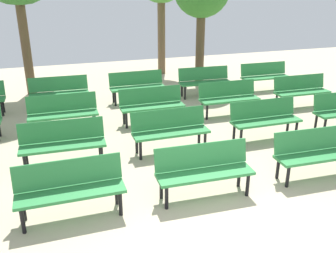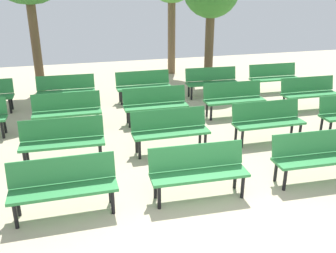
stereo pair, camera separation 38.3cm
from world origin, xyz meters
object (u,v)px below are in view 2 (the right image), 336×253
at_px(bench_r0_c3, 316,154).
at_px(bench_r1_c2, 170,128).
at_px(bench_r2_c3, 234,97).
at_px(bench_r2_c1, 67,109).
at_px(bench_r1_c3, 268,119).
at_px(bench_r3_c1, 66,89).
at_px(bench_r2_c2, 155,103).
at_px(bench_r0_c1, 63,183).
at_px(bench_r2_c4, 309,91).
at_px(bench_r0_c2, 198,169).
at_px(bench_r1_c1, 62,139).
at_px(bench_r3_c2, 143,84).
at_px(bench_r3_c3, 212,80).
at_px(bench_r3_c4, 274,76).

relative_size(bench_r0_c3, bench_r1_c2, 1.01).
xyz_separation_m(bench_r1_c2, bench_r2_c3, (2.20, 1.69, 0.00)).
distance_m(bench_r0_c3, bench_r2_c1, 5.59).
relative_size(bench_r1_c3, bench_r3_c1, 0.99).
distance_m(bench_r1_c2, bench_r2_c2, 1.75).
bearing_deg(bench_r1_c3, bench_r0_c3, -91.46).
height_order(bench_r2_c3, bench_r3_c1, same).
bearing_deg(bench_r0_c1, bench_r2_c4, 27.30).
height_order(bench_r0_c1, bench_r0_c2, same).
bearing_deg(bench_r1_c2, bench_r1_c1, 179.23).
bearing_deg(bench_r1_c3, bench_r2_c3, 91.44).
height_order(bench_r2_c3, bench_r3_c2, same).
relative_size(bench_r0_c2, bench_r2_c3, 1.01).
bearing_deg(bench_r3_c1, bench_r2_c2, -39.33).
height_order(bench_r0_c1, bench_r2_c2, same).
relative_size(bench_r1_c2, bench_r1_c3, 1.00).
bearing_deg(bench_r2_c4, bench_r2_c2, -179.90).
relative_size(bench_r0_c1, bench_r3_c1, 0.99).
bearing_deg(bench_r3_c3, bench_r2_c1, -155.91).
relative_size(bench_r3_c1, bench_r3_c2, 1.01).
xyz_separation_m(bench_r0_c2, bench_r1_c1, (-2.13, 1.85, 0.00)).
bearing_deg(bench_r3_c1, bench_r3_c4, 0.47).
distance_m(bench_r2_c1, bench_r3_c4, 6.66).
bearing_deg(bench_r3_c3, bench_r0_c3, -88.14).
distance_m(bench_r1_c2, bench_r3_c4, 5.61).
bearing_deg(bench_r1_c3, bench_r1_c1, 179.61).
xyz_separation_m(bench_r0_c3, bench_r1_c3, (0.06, 1.81, 0.00)).
relative_size(bench_r1_c2, bench_r3_c4, 0.99).
distance_m(bench_r2_c4, bench_r3_c3, 2.83).
distance_m(bench_r0_c1, bench_r0_c2, 2.13).
bearing_deg(bench_r2_c1, bench_r1_c3, -22.62).
height_order(bench_r1_c1, bench_r2_c2, same).
bearing_deg(bench_r1_c2, bench_r0_c3, -40.69).
height_order(bench_r2_c3, bench_r2_c4, same).
distance_m(bench_r0_c1, bench_r3_c4, 8.38).
relative_size(bench_r0_c1, bench_r3_c4, 0.99).
bearing_deg(bench_r2_c4, bench_r2_c1, 179.95).
bearing_deg(bench_r2_c1, bench_r3_c1, 90.69).
bearing_deg(bench_r3_c3, bench_r1_c1, -139.06).
height_order(bench_r2_c1, bench_r3_c1, same).
height_order(bench_r0_c3, bench_r1_c1, same).
bearing_deg(bench_r0_c2, bench_r2_c1, 121.16).
height_order(bench_r2_c1, bench_r3_c2, same).
bearing_deg(bench_r0_c2, bench_r3_c2, 90.07).
bearing_deg(bench_r3_c2, bench_r0_c3, -69.45).
relative_size(bench_r0_c3, bench_r2_c1, 1.01).
height_order(bench_r2_c4, bench_r3_c1, same).
bearing_deg(bench_r3_c2, bench_r0_c2, -91.83).
relative_size(bench_r0_c2, bench_r1_c2, 1.01).
xyz_separation_m(bench_r1_c2, bench_r2_c2, (0.10, 1.75, 0.00)).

